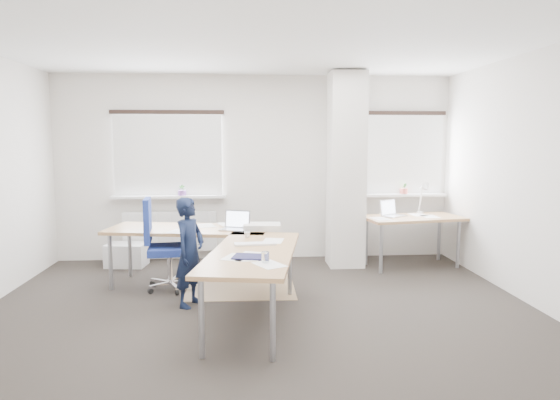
{
  "coord_description": "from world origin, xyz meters",
  "views": [
    {
      "loc": [
        -0.17,
        -5.15,
        1.82
      ],
      "look_at": [
        0.27,
        0.9,
        1.1
      ],
      "focal_mm": 32.0,
      "sensor_mm": 36.0,
      "label": 1
    }
  ],
  "objects": [
    {
      "name": "ground",
      "position": [
        0.0,
        0.0,
        0.0
      ],
      "size": [
        6.0,
        6.0,
        0.0
      ],
      "primitive_type": "plane",
      "color": "black",
      "rests_on": "ground"
    },
    {
      "name": "room_shell",
      "position": [
        0.18,
        0.45,
        1.75
      ],
      "size": [
        6.04,
        5.04,
        2.82
      ],
      "color": "silver",
      "rests_on": "ground"
    },
    {
      "name": "floor_mat",
      "position": [
        -0.22,
        0.92,
        0.0
      ],
      "size": [
        1.34,
        1.14,
        0.01
      ],
      "primitive_type": "cube",
      "rotation": [
        0.0,
        0.0,
        -0.02
      ],
      "color": "#8D704D",
      "rests_on": "ground"
    },
    {
      "name": "white_crate",
      "position": [
        -1.89,
        2.11,
        0.17
      ],
      "size": [
        0.59,
        0.45,
        0.33
      ],
      "primitive_type": "cube",
      "rotation": [
        0.0,
        0.0,
        -0.12
      ],
      "color": "white",
      "rests_on": "ground"
    },
    {
      "name": "desk_main",
      "position": [
        -0.43,
        0.41,
        0.69
      ],
      "size": [
        2.4,
        2.97,
        0.96
      ],
      "rotation": [
        0.0,
        0.0,
        -0.17
      ],
      "color": "#A16A45",
      "rests_on": "ground"
    },
    {
      "name": "desk_side",
      "position": [
        2.25,
        1.81,
        0.69
      ],
      "size": [
        1.5,
        0.93,
        1.22
      ],
      "rotation": [
        0.0,
        0.0,
        0.17
      ],
      "color": "#A16A45",
      "rests_on": "ground"
    },
    {
      "name": "task_chair",
      "position": [
        -1.13,
        0.89,
        0.32
      ],
      "size": [
        0.61,
        0.61,
        1.13
      ],
      "rotation": [
        0.0,
        0.0,
        0.1
      ],
      "color": "navy",
      "rests_on": "ground"
    },
    {
      "name": "person",
      "position": [
        -0.77,
        0.28,
        0.6
      ],
      "size": [
        0.45,
        0.52,
        1.21
      ],
      "primitive_type": "imported",
      "rotation": [
        0.0,
        0.0,
        1.12
      ],
      "color": "black",
      "rests_on": "ground"
    }
  ]
}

